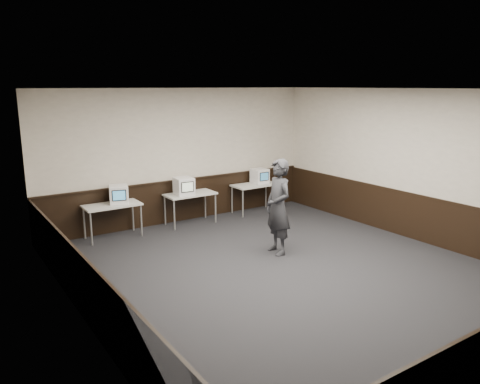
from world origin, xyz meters
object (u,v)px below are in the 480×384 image
(desk_left, at_px, (112,208))
(desk_right, at_px, (255,187))
(emac_center, at_px, (184,186))
(person, at_px, (278,207))
(emac_right, at_px, (260,176))
(desk_center, at_px, (190,196))
(emac_left, at_px, (119,194))

(desk_left, xyz_separation_m, desk_right, (3.80, 0.00, 0.00))
(emac_center, distance_m, person, 2.78)
(desk_left, distance_m, emac_center, 1.74)
(desk_left, distance_m, desk_right, 3.80)
(emac_center, height_order, emac_right, emac_center)
(emac_center, height_order, person, person)
(desk_center, xyz_separation_m, emac_right, (2.08, 0.04, 0.26))
(person, bearing_deg, emac_right, 157.67)
(desk_center, bearing_deg, emac_right, 0.97)
(desk_right, xyz_separation_m, emac_left, (-3.63, 0.02, 0.27))
(desk_right, distance_m, emac_right, 0.32)
(emac_left, bearing_deg, emac_center, 14.10)
(desk_right, bearing_deg, emac_left, 179.65)
(desk_left, relative_size, desk_center, 1.00)
(desk_center, xyz_separation_m, emac_center, (-0.18, -0.05, 0.28))
(emac_right, bearing_deg, emac_left, -179.86)
(desk_left, distance_m, emac_left, 0.32)
(emac_left, relative_size, emac_center, 1.09)
(desk_left, relative_size, emac_center, 2.55)
(emac_left, height_order, emac_center, emac_center)
(desk_right, relative_size, emac_left, 2.34)
(emac_left, relative_size, emac_right, 1.25)
(desk_center, xyz_separation_m, person, (0.49, -2.75, 0.26))
(desk_left, height_order, desk_right, same)
(emac_left, distance_m, emac_right, 3.81)
(desk_center, distance_m, emac_right, 2.09)
(emac_left, bearing_deg, desk_center, 16.10)
(desk_center, xyz_separation_m, emac_left, (-1.73, 0.02, 0.27))
(desk_center, xyz_separation_m, desk_right, (1.90, 0.00, 0.00))
(desk_right, xyz_separation_m, emac_center, (-2.08, -0.05, 0.28))
(emac_left, bearing_deg, emac_right, 17.02)
(desk_center, distance_m, emac_center, 0.34)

